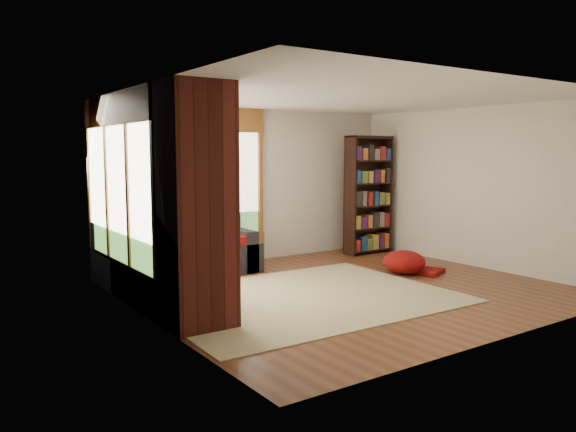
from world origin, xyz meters
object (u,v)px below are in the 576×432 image
bookshelf (368,195)px  dog_brindle (144,238)px  dog_tan (175,230)px  sectional_sofa (163,263)px  brick_chimney (195,206)px  area_rug (302,297)px  pouf (404,261)px

bookshelf → dog_brindle: bookshelf is taller
dog_tan → dog_brindle: size_ratio=1.08×
sectional_sofa → dog_brindle: (-0.43, -0.46, 0.45)m
brick_chimney → area_rug: 2.09m
pouf → brick_chimney: bearing=-171.0°
pouf → dog_brindle: dog_brindle is taller
sectional_sofa → pouf: 3.65m
bookshelf → dog_tan: bearing=-176.1°
area_rug → dog_tan: size_ratio=3.90×
sectional_sofa → dog_tan: size_ratio=2.27×
sectional_sofa → dog_tan: (0.16, -0.07, 0.47)m
sectional_sofa → dog_tan: bearing=-20.0°
sectional_sofa → pouf: size_ratio=3.34×
area_rug → bookshelf: bearing=33.8°
sectional_sofa → brick_chimney: bearing=-97.8°
brick_chimney → dog_brindle: 1.68m
pouf → dog_tan: dog_tan is taller
bookshelf → dog_brindle: bearing=-171.8°
bookshelf → dog_brindle: (-4.53, -0.65, -0.33)m
dog_brindle → sectional_sofa: bearing=-60.1°
sectional_sofa → dog_brindle: 0.78m
pouf → dog_brindle: 3.95m
sectional_sofa → dog_brindle: size_ratio=2.46×
pouf → dog_brindle: bearing=165.4°
area_rug → dog_brindle: size_ratio=4.22×
bookshelf → dog_brindle: size_ratio=2.42×
area_rug → sectional_sofa: bearing=123.7°
dog_tan → pouf: bearing=-50.1°
brick_chimney → area_rug: bearing=10.1°
brick_chimney → sectional_sofa: size_ratio=1.18×
area_rug → brick_chimney: bearing=-169.9°
brick_chimney → bookshelf: (4.54, 2.24, -0.22)m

